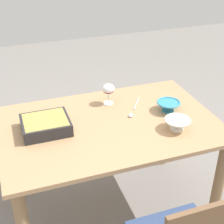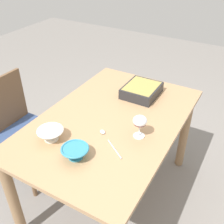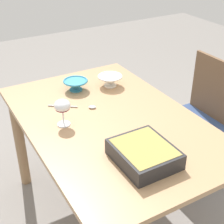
% 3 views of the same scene
% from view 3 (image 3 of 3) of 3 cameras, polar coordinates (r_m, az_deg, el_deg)
% --- Properties ---
extents(ground_plane, '(8.00, 8.00, 0.00)m').
position_cam_3_polar(ground_plane, '(2.34, -0.26, -17.39)').
color(ground_plane, gray).
extents(dining_table, '(1.37, 0.89, 0.76)m').
position_cam_3_polar(dining_table, '(1.92, -0.30, -4.57)').
color(dining_table, tan).
rests_on(dining_table, ground_plane).
extents(chair, '(0.43, 0.41, 0.89)m').
position_cam_3_polar(chair, '(2.50, 14.56, -0.41)').
color(chair, '#334772').
rests_on(chair, ground_plane).
extents(wine_glass, '(0.09, 0.09, 0.15)m').
position_cam_3_polar(wine_glass, '(1.76, -8.42, 0.83)').
color(wine_glass, white).
rests_on(wine_glass, dining_table).
extents(casserole_dish, '(0.29, 0.25, 0.08)m').
position_cam_3_polar(casserole_dish, '(1.53, 5.46, -6.96)').
color(casserole_dish, '#262628').
rests_on(casserole_dish, dining_table).
extents(mixing_bowl, '(0.16, 0.16, 0.07)m').
position_cam_3_polar(mixing_bowl, '(2.15, -6.19, 4.69)').
color(mixing_bowl, teal).
rests_on(mixing_bowl, dining_table).
extents(small_bowl, '(0.16, 0.16, 0.07)m').
position_cam_3_polar(small_bowl, '(2.19, -0.33, 5.45)').
color(small_bowl, white).
rests_on(small_bowl, dining_table).
extents(serving_spoon, '(0.18, 0.24, 0.01)m').
position_cam_3_polar(serving_spoon, '(1.96, -5.27, 0.91)').
color(serving_spoon, silver).
rests_on(serving_spoon, dining_table).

